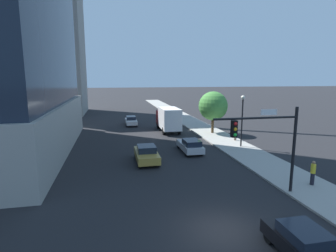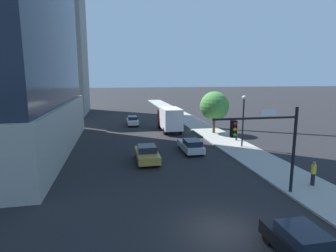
# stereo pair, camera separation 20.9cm
# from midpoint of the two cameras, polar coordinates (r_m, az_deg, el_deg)

# --- Properties ---
(ground_plane) EXTENTS (400.00, 400.00, 0.00)m
(ground_plane) POSITION_cam_midpoint_polar(r_m,az_deg,el_deg) (15.26, 11.09, -20.48)
(ground_plane) COLOR black
(sidewalk) EXTENTS (4.22, 120.00, 0.15)m
(sidewalk) POSITION_cam_midpoint_polar(r_m,az_deg,el_deg) (35.51, 10.55, -2.49)
(sidewalk) COLOR #9E9B93
(sidewalk) RESTS_ON ground
(construction_building) EXTENTS (24.68, 18.98, 39.26)m
(construction_building) POSITION_cam_midpoint_polar(r_m,az_deg,el_deg) (64.37, -23.97, 17.51)
(construction_building) COLOR gray
(construction_building) RESTS_ON ground
(traffic_light_pole) EXTENTS (5.76, 0.48, 5.71)m
(traffic_light_pole) POSITION_cam_midpoint_polar(r_m,az_deg,el_deg) (18.51, 19.71, -1.95)
(traffic_light_pole) COLOR black
(traffic_light_pole) RESTS_ON sidewalk
(street_lamp) EXTENTS (0.44, 0.44, 5.63)m
(street_lamp) POSITION_cam_midpoint_polar(r_m,az_deg,el_deg) (30.94, 15.02, 2.59)
(street_lamp) COLOR black
(street_lamp) RESTS_ON sidewalk
(street_tree) EXTENTS (3.95, 3.95, 5.69)m
(street_tree) POSITION_cam_midpoint_polar(r_m,az_deg,el_deg) (37.85, 9.21, 4.13)
(street_tree) COLOR brown
(street_tree) RESTS_ON sidewalk
(car_white) EXTENTS (1.72, 4.73, 1.45)m
(car_white) POSITION_cam_midpoint_polar(r_m,az_deg,el_deg) (45.15, -7.83, 1.12)
(car_white) COLOR silver
(car_white) RESTS_ON ground
(car_gold) EXTENTS (1.94, 4.54, 1.53)m
(car_gold) POSITION_cam_midpoint_polar(r_m,az_deg,el_deg) (25.48, -4.72, -5.79)
(car_gold) COLOR #AD8938
(car_gold) RESTS_ON ground
(car_black) EXTENTS (1.87, 4.10, 1.40)m
(car_black) POSITION_cam_midpoint_polar(r_m,az_deg,el_deg) (13.93, 26.21, -21.22)
(car_black) COLOR black
(car_black) RESTS_ON ground
(car_silver) EXTENTS (1.84, 4.50, 1.42)m
(car_silver) POSITION_cam_midpoint_polar(r_m,az_deg,el_deg) (28.67, 4.45, -4.06)
(car_silver) COLOR #B7B7BC
(car_silver) RESTS_ON ground
(box_truck) EXTENTS (2.45, 6.94, 3.47)m
(box_truck) POSITION_cam_midpoint_polar(r_m,az_deg,el_deg) (39.16, -0.06, 1.60)
(box_truck) COLOR #B21E1E
(box_truck) RESTS_ON ground
(pedestrian_orange_shirt) EXTENTS (0.34, 0.34, 1.80)m
(pedestrian_orange_shirt) POSITION_cam_midpoint_polar(r_m,az_deg,el_deg) (34.26, 13.67, -1.36)
(pedestrian_orange_shirt) COLOR brown
(pedestrian_orange_shirt) RESTS_ON sidewalk
(pedestrian_yellow_shirt) EXTENTS (0.34, 0.34, 1.75)m
(pedestrian_yellow_shirt) POSITION_cam_midpoint_polar(r_m,az_deg,el_deg) (22.20, 27.67, -8.57)
(pedestrian_yellow_shirt) COLOR black
(pedestrian_yellow_shirt) RESTS_ON sidewalk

